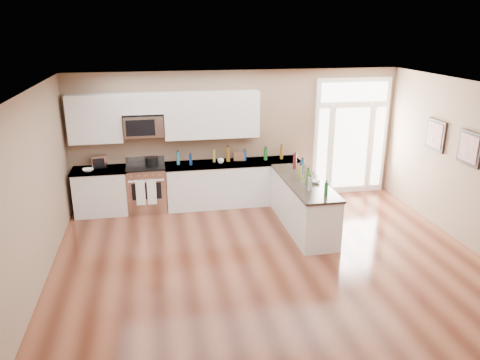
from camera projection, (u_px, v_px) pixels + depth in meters
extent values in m
plane|color=#482014|center=(288.00, 295.00, 6.69)|extent=(8.00, 8.00, 0.00)
plane|color=#886E56|center=(238.00, 137.00, 9.98)|extent=(7.00, 0.00, 7.00)
plane|color=#886E56|center=(12.00, 224.00, 5.64)|extent=(0.00, 8.00, 8.00)
plane|color=white|center=(296.00, 99.00, 5.80)|extent=(8.00, 8.00, 0.00)
cube|color=silver|center=(102.00, 192.00, 9.49)|extent=(1.06, 0.62, 0.90)
cube|color=black|center=(104.00, 210.00, 9.61)|extent=(1.02, 0.52, 0.10)
cube|color=black|center=(100.00, 170.00, 9.34)|extent=(1.10, 0.66, 0.04)
cube|color=silver|center=(233.00, 184.00, 9.96)|extent=(2.81, 0.62, 0.90)
cube|color=black|center=(233.00, 201.00, 10.09)|extent=(2.77, 0.52, 0.10)
cube|color=black|center=(233.00, 163.00, 9.81)|extent=(2.85, 0.66, 0.04)
cube|color=silver|center=(303.00, 205.00, 8.80)|extent=(0.65, 2.28, 0.90)
cube|color=black|center=(302.00, 225.00, 8.93)|extent=(0.61, 2.18, 0.10)
cube|color=black|center=(304.00, 182.00, 8.65)|extent=(0.69, 2.32, 0.04)
cube|color=silver|center=(95.00, 119.00, 9.15)|extent=(1.04, 0.33, 0.95)
cube|color=silver|center=(212.00, 115.00, 9.56)|extent=(1.94, 0.33, 0.95)
cube|color=silver|center=(142.00, 103.00, 9.23)|extent=(0.82, 0.33, 0.40)
cube|color=silver|center=(144.00, 126.00, 9.33)|extent=(0.78, 0.40, 0.42)
cube|color=black|center=(140.00, 128.00, 9.13)|extent=(0.56, 0.01, 0.32)
cube|color=white|center=(350.00, 137.00, 10.42)|extent=(1.70, 0.08, 2.60)
cube|color=white|center=(351.00, 148.00, 10.45)|extent=(0.78, 0.02, 1.80)
cube|color=white|center=(322.00, 150.00, 10.34)|extent=(0.22, 0.02, 1.80)
cube|color=white|center=(378.00, 147.00, 10.57)|extent=(0.22, 0.02, 1.80)
cube|color=white|center=(355.00, 92.00, 10.05)|extent=(1.50, 0.02, 0.40)
cube|color=black|center=(436.00, 135.00, 8.81)|extent=(0.04, 0.58, 0.58)
cube|color=#913A4A|center=(434.00, 135.00, 8.81)|extent=(0.01, 0.46, 0.46)
cube|color=black|center=(470.00, 148.00, 7.88)|extent=(0.04, 0.58, 0.58)
cube|color=#913A4A|center=(468.00, 148.00, 7.88)|extent=(0.01, 0.46, 0.46)
cube|color=silver|center=(147.00, 189.00, 9.64)|extent=(0.78, 0.64, 0.92)
cube|color=black|center=(145.00, 167.00, 9.49)|extent=(0.78, 0.60, 0.03)
cube|color=silver|center=(145.00, 159.00, 9.75)|extent=(0.78, 0.04, 0.14)
cube|color=black|center=(147.00, 191.00, 9.32)|extent=(0.58, 0.01, 0.34)
cylinder|color=silver|center=(146.00, 181.00, 9.22)|extent=(0.70, 0.02, 0.02)
cube|color=white|center=(141.00, 193.00, 9.27)|extent=(0.18, 0.02, 0.50)
cube|color=white|center=(152.00, 193.00, 9.31)|extent=(0.18, 0.02, 0.50)
cylinder|color=black|center=(152.00, 161.00, 9.46)|extent=(0.27, 0.27, 0.20)
cube|color=silver|center=(99.00, 161.00, 9.40)|extent=(0.33, 0.27, 0.25)
cube|color=brown|center=(239.00, 156.00, 9.93)|extent=(0.24, 0.19, 0.18)
imported|color=white|center=(88.00, 170.00, 9.17)|extent=(0.24, 0.24, 0.05)
imported|color=white|center=(316.00, 182.00, 8.50)|extent=(0.18, 0.18, 0.05)
imported|color=white|center=(221.00, 161.00, 9.69)|extent=(0.14, 0.14, 0.10)
cylinder|color=#19591E|center=(266.00, 154.00, 9.92)|extent=(0.08, 0.08, 0.26)
cylinder|color=navy|center=(244.00, 156.00, 9.89)|extent=(0.07, 0.07, 0.21)
cylinder|color=brown|center=(228.00, 154.00, 9.82)|extent=(0.08, 0.08, 0.31)
cylinder|color=olive|center=(300.00, 172.00, 8.70)|extent=(0.07, 0.07, 0.26)
cylinder|color=#26727F|center=(178.00, 158.00, 9.59)|extent=(0.07, 0.07, 0.27)
cylinder|color=#591919|center=(295.00, 161.00, 9.31)|extent=(0.07, 0.07, 0.30)
cylinder|color=#B2B2B7|center=(310.00, 184.00, 8.09)|extent=(0.07, 0.07, 0.25)
cylinder|color=navy|center=(191.00, 160.00, 9.57)|extent=(0.06, 0.06, 0.22)
cylinder|color=#3F7226|center=(308.00, 177.00, 8.43)|extent=(0.08, 0.08, 0.27)
cylinder|color=#19591E|center=(326.00, 189.00, 7.84)|extent=(0.06, 0.06, 0.23)
cylinder|color=navy|center=(302.00, 166.00, 9.05)|extent=(0.07, 0.07, 0.27)
cylinder|color=brown|center=(281.00, 152.00, 9.99)|extent=(0.07, 0.07, 0.29)
cylinder|color=olive|center=(214.00, 156.00, 9.75)|extent=(0.06, 0.06, 0.27)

